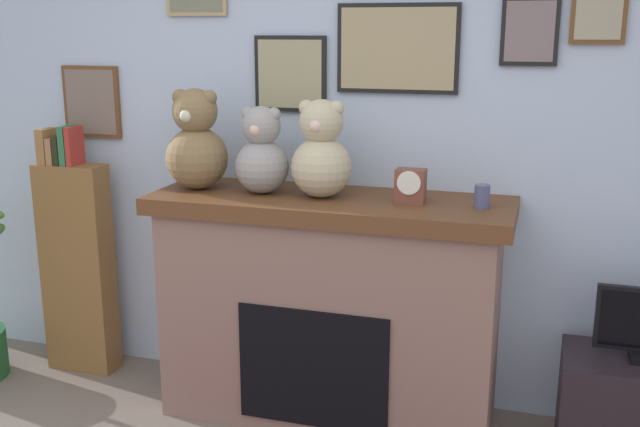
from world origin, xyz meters
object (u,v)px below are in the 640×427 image
at_px(fireplace, 330,307).
at_px(teddy_bear_brown, 321,154).
at_px(teddy_bear_cream, 196,144).
at_px(teddy_bear_grey, 262,154).
at_px(candle_jar, 482,196).
at_px(bookshelf, 77,262).
at_px(mantel_clock, 411,186).

distance_m(fireplace, teddy_bear_brown, 0.76).
bearing_deg(fireplace, teddy_bear_cream, -178.45).
height_order(fireplace, teddy_bear_cream, teddy_bear_cream).
distance_m(teddy_bear_grey, teddy_bear_brown, 0.30).
xyz_separation_m(fireplace, candle_jar, (0.70, -0.02, 0.61)).
bearing_deg(teddy_bear_grey, candle_jar, 0.03).
distance_m(bookshelf, teddy_bear_brown, 1.62).
bearing_deg(bookshelf, fireplace, -3.20).
bearing_deg(teddy_bear_brown, teddy_bear_cream, -180.00).
relative_size(fireplace, bookshelf, 1.23).
bearing_deg(teddy_bear_grey, mantel_clock, -0.09).
bearing_deg(teddy_bear_cream, bookshelf, 172.87).
distance_m(bookshelf, candle_jar, 2.27).
bearing_deg(teddy_bear_grey, teddy_bear_cream, -179.98).
bearing_deg(teddy_bear_cream, fireplace, 1.55).
relative_size(fireplace, mantel_clock, 10.94).
xyz_separation_m(bookshelf, candle_jar, (2.20, -0.10, 0.54)).
bearing_deg(fireplace, teddy_bear_brown, -155.10).
xyz_separation_m(bookshelf, teddy_bear_cream, (0.82, -0.10, 0.71)).
xyz_separation_m(candle_jar, teddy_bear_grey, (-1.04, -0.00, 0.14)).
bearing_deg(mantel_clock, teddy_bear_cream, 179.94).
bearing_deg(fireplace, bookshelf, 176.80).
bearing_deg(mantel_clock, bookshelf, 176.86).
relative_size(mantel_clock, teddy_bear_grey, 0.37).
xyz_separation_m(candle_jar, teddy_bear_brown, (-0.74, -0.00, 0.15)).
xyz_separation_m(fireplace, teddy_bear_cream, (-0.68, -0.02, 0.78)).
bearing_deg(candle_jar, mantel_clock, -179.70).
bearing_deg(teddy_bear_grey, teddy_bear_brown, -0.01).
height_order(candle_jar, mantel_clock, mantel_clock).
height_order(candle_jar, teddy_bear_cream, teddy_bear_cream).
bearing_deg(fireplace, candle_jar, -1.44).
xyz_separation_m(mantel_clock, teddy_bear_brown, (-0.42, 0.00, 0.13)).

